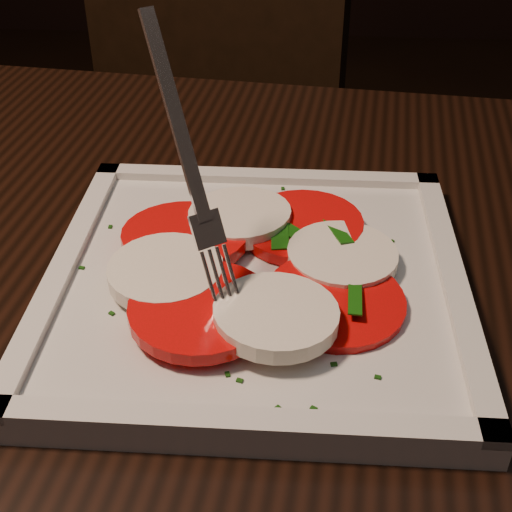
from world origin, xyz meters
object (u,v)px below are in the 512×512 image
object	(u,v)px
table	(169,444)
fork	(178,149)
chair	(190,146)
plate	(256,285)

from	to	relation	value
table	fork	xyz separation A→B (m)	(0.01, 0.04, 0.20)
chair	plate	bearing A→B (deg)	-60.79
plate	table	bearing A→B (deg)	-142.99
table	chair	world-z (taller)	chair
table	plate	size ratio (longest dim) A/B	4.92
table	plate	xyz separation A→B (m)	(0.06, 0.04, 0.11)
fork	plate	bearing A→B (deg)	-29.24
table	chair	distance (m)	0.69
table	fork	distance (m)	0.21
table	chair	xyz separation A→B (m)	(-0.09, 0.68, -0.12)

